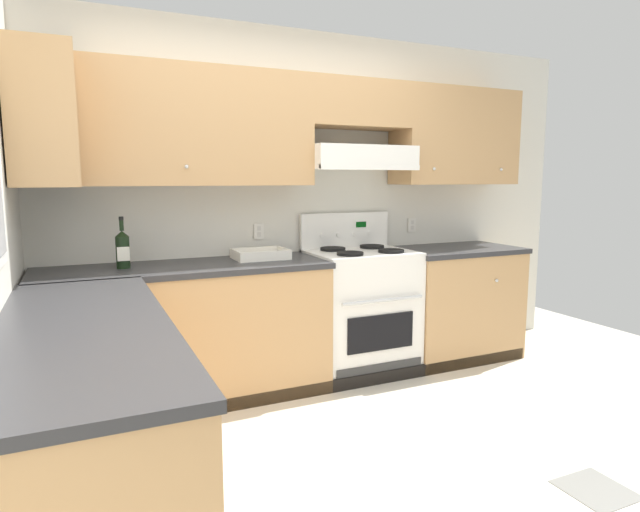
# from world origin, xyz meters

# --- Properties ---
(ground_plane) EXTENTS (7.04, 7.04, 0.00)m
(ground_plane) POSITION_xyz_m (0.00, 0.00, 0.00)
(ground_plane) COLOR beige
(floor_accent_tile) EXTENTS (0.30, 0.30, 0.01)m
(floor_accent_tile) POSITION_xyz_m (0.92, -0.63, 0.00)
(floor_accent_tile) COLOR slate
(floor_accent_tile) RESTS_ON ground_plane
(wall_back) EXTENTS (4.68, 0.57, 2.55)m
(wall_back) POSITION_xyz_m (0.40, 1.53, 1.48)
(wall_back) COLOR silver
(wall_back) RESTS_ON ground_plane
(counter_back_run) EXTENTS (3.60, 0.65, 0.91)m
(counter_back_run) POSITION_xyz_m (0.15, 1.24, 0.45)
(counter_back_run) COLOR tan
(counter_back_run) RESTS_ON ground_plane
(counter_left_run) EXTENTS (0.63, 1.91, 0.91)m
(counter_left_run) POSITION_xyz_m (-1.24, -0.00, 0.45)
(counter_left_run) COLOR tan
(counter_left_run) RESTS_ON ground_plane
(stove) EXTENTS (0.76, 0.62, 1.20)m
(stove) POSITION_xyz_m (0.68, 1.25, 0.48)
(stove) COLOR white
(stove) RESTS_ON ground_plane
(wine_bottle) EXTENTS (0.08, 0.09, 0.32)m
(wine_bottle) POSITION_xyz_m (-0.99, 1.29, 1.03)
(wine_bottle) COLOR black
(wine_bottle) RESTS_ON counter_back_run
(bowl) EXTENTS (0.37, 0.27, 0.07)m
(bowl) POSITION_xyz_m (-0.09, 1.32, 0.93)
(bowl) COLOR white
(bowl) RESTS_ON counter_back_run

